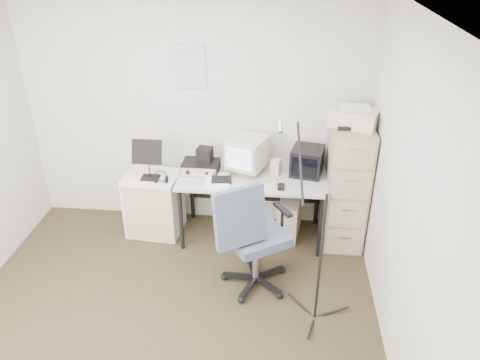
# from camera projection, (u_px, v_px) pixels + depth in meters

# --- Properties ---
(floor) EXTENTS (3.60, 3.60, 0.01)m
(floor) POSITION_uv_depth(u_px,v_px,m) (164.00, 332.00, 3.89)
(floor) COLOR #2E271C
(floor) RESTS_ON ground
(ceiling) EXTENTS (3.60, 3.60, 0.01)m
(ceiling) POSITION_uv_depth(u_px,v_px,m) (130.00, 18.00, 2.70)
(ceiling) COLOR white
(ceiling) RESTS_ON ground
(wall_back) EXTENTS (3.60, 0.02, 2.50)m
(wall_back) POSITION_uv_depth(u_px,v_px,m) (195.00, 114.00, 4.87)
(wall_back) COLOR beige
(wall_back) RESTS_ON ground
(wall_right) EXTENTS (0.02, 3.60, 2.50)m
(wall_right) POSITION_uv_depth(u_px,v_px,m) (411.00, 216.00, 3.14)
(wall_right) COLOR beige
(wall_right) RESTS_ON ground
(wall_calendar) EXTENTS (0.30, 0.02, 0.44)m
(wall_calendar) POSITION_uv_depth(u_px,v_px,m) (191.00, 66.00, 4.62)
(wall_calendar) COLOR white
(wall_calendar) RESTS_ON wall_back
(filing_cabinet) EXTENTS (0.40, 0.60, 1.30)m
(filing_cabinet) POSITION_uv_depth(u_px,v_px,m) (346.00, 186.00, 4.74)
(filing_cabinet) COLOR #9A8665
(filing_cabinet) RESTS_ON floor
(printer) EXTENTS (0.51, 0.43, 0.17)m
(printer) POSITION_uv_depth(u_px,v_px,m) (354.00, 117.00, 4.40)
(printer) COLOR beige
(printer) RESTS_ON filing_cabinet
(desk) EXTENTS (1.50, 0.70, 0.73)m
(desk) POSITION_uv_depth(u_px,v_px,m) (252.00, 207.00, 4.93)
(desk) COLOR #A2A2A2
(desk) RESTS_ON floor
(crt_monitor) EXTENTS (0.45, 0.46, 0.38)m
(crt_monitor) POSITION_uv_depth(u_px,v_px,m) (247.00, 155.00, 4.74)
(crt_monitor) COLOR beige
(crt_monitor) RESTS_ON desk
(crt_tv) EXTENTS (0.37, 0.38, 0.28)m
(crt_tv) POSITION_uv_depth(u_px,v_px,m) (307.00, 161.00, 4.75)
(crt_tv) COLOR black
(crt_tv) RESTS_ON desk
(desk_speaker) EXTENTS (0.12, 0.12, 0.17)m
(desk_speaker) POSITION_uv_depth(u_px,v_px,m) (276.00, 167.00, 4.75)
(desk_speaker) COLOR #BEB297
(desk_speaker) RESTS_ON desk
(keyboard) EXTENTS (0.45, 0.21, 0.02)m
(keyboard) POSITION_uv_depth(u_px,v_px,m) (254.00, 183.00, 4.61)
(keyboard) COLOR beige
(keyboard) RESTS_ON desk
(mouse) EXTENTS (0.07, 0.11, 0.03)m
(mouse) POSITION_uv_depth(u_px,v_px,m) (281.00, 187.00, 4.53)
(mouse) COLOR black
(mouse) RESTS_ON desk
(radio_receiver) EXTENTS (0.38, 0.28, 0.11)m
(radio_receiver) POSITION_uv_depth(u_px,v_px,m) (201.00, 167.00, 4.82)
(radio_receiver) COLOR black
(radio_receiver) RESTS_ON desk
(radio_speaker) EXTENTS (0.17, 0.16, 0.15)m
(radio_speaker) POSITION_uv_depth(u_px,v_px,m) (205.00, 155.00, 4.78)
(radio_speaker) COLOR black
(radio_speaker) RESTS_ON radio_receiver
(papers) EXTENTS (0.28, 0.36, 0.02)m
(papers) POSITION_uv_depth(u_px,v_px,m) (217.00, 181.00, 4.65)
(papers) COLOR white
(papers) RESTS_ON desk
(pc_tower) EXTENTS (0.27, 0.49, 0.43)m
(pc_tower) POSITION_uv_depth(u_px,v_px,m) (290.00, 216.00, 5.03)
(pc_tower) COLOR beige
(pc_tower) RESTS_ON floor
(office_chair) EXTENTS (0.89, 0.89, 1.11)m
(office_chair) POSITION_uv_depth(u_px,v_px,m) (256.00, 234.00, 4.16)
(office_chair) COLOR #3F495B
(office_chair) RESTS_ON floor
(side_cart) EXTENTS (0.59, 0.49, 0.69)m
(side_cart) POSITION_uv_depth(u_px,v_px,m) (154.00, 203.00, 5.03)
(side_cart) COLOR white
(side_cart) RESTS_ON floor
(music_stand) EXTENTS (0.34, 0.27, 0.44)m
(music_stand) POSITION_uv_depth(u_px,v_px,m) (148.00, 159.00, 4.70)
(music_stand) COLOR black
(music_stand) RESTS_ON side_cart
(headphones) EXTENTS (0.18, 0.18, 0.03)m
(headphones) POSITION_uv_depth(u_px,v_px,m) (161.00, 178.00, 4.71)
(headphones) COLOR black
(headphones) RESTS_ON side_cart
(mic_stand) EXTENTS (0.03, 0.03, 1.60)m
(mic_stand) POSITION_uv_depth(u_px,v_px,m) (322.00, 241.00, 3.65)
(mic_stand) COLOR black
(mic_stand) RESTS_ON floor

